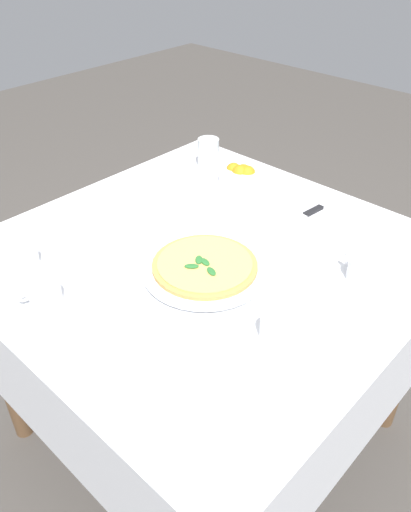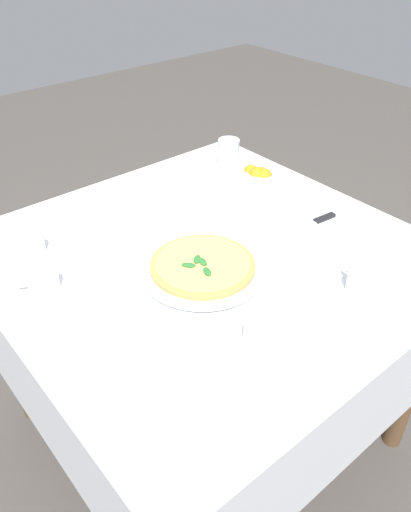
{
  "view_description": "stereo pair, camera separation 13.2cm",
  "coord_description": "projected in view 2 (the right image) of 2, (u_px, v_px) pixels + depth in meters",
  "views": [
    {
      "loc": [
        0.82,
        0.76,
        1.55
      ],
      "look_at": [
        0.03,
        0.03,
        0.78
      ],
      "focal_mm": 35.69,
      "sensor_mm": 36.0,
      "label": 1
    },
    {
      "loc": [
        0.72,
        0.86,
        1.55
      ],
      "look_at": [
        0.03,
        0.03,
        0.78
      ],
      "focal_mm": 35.69,
      "sensor_mm": 36.0,
      "label": 2
    }
  ],
  "objects": [
    {
      "name": "ground_plane",
      "position": [
        208.0,
        426.0,
        1.81
      ],
      "size": [
        8.0,
        8.0,
        0.0
      ],
      "primitive_type": "plane",
      "color": "#4C4742"
    },
    {
      "name": "dining_table",
      "position": [
        208.0,
        292.0,
        1.45
      ],
      "size": [
        1.09,
        1.09,
        0.76
      ],
      "color": "white",
      "rests_on": "ground_plane"
    },
    {
      "name": "pizza_plate",
      "position": [
        203.0,
        269.0,
        1.29
      ],
      "size": [
        0.32,
        0.32,
        0.02
      ],
      "color": "white",
      "rests_on": "dining_table"
    },
    {
      "name": "pizza",
      "position": [
        203.0,
        265.0,
        1.29
      ],
      "size": [
        0.27,
        0.27,
        0.02
      ],
      "color": "tan",
      "rests_on": "pizza_plate"
    },
    {
      "name": "coffee_cup_left_edge",
      "position": [
        30.0,
        245.0,
        1.35
      ],
      "size": [
        0.13,
        0.13,
        0.06
      ],
      "color": "white",
      "rests_on": "dining_table"
    },
    {
      "name": "coffee_cup_near_left",
      "position": [
        43.0,
        282.0,
        1.23
      ],
      "size": [
        0.13,
        0.13,
        0.06
      ],
      "color": "white",
      "rests_on": "dining_table"
    },
    {
      "name": "coffee_cup_center_back",
      "position": [
        362.0,
        283.0,
        1.22
      ],
      "size": [
        0.13,
        0.13,
        0.06
      ],
      "color": "white",
      "rests_on": "dining_table"
    },
    {
      "name": "coffee_cup_right_edge",
      "position": [
        262.0,
        335.0,
        1.08
      ],
      "size": [
        0.13,
        0.13,
        0.06
      ],
      "color": "white",
      "rests_on": "dining_table"
    },
    {
      "name": "water_glass_far_left",
      "position": [
        228.0,
        156.0,
        1.77
      ],
      "size": [
        0.07,
        0.07,
        0.1
      ],
      "color": "white",
      "rests_on": "dining_table"
    },
    {
      "name": "napkin_folded",
      "position": [
        312.0,
        227.0,
        1.46
      ],
      "size": [
        0.22,
        0.13,
        0.02
      ],
      "rotation": [
        0.0,
        0.0,
        -0.02
      ],
      "color": "white",
      "rests_on": "dining_table"
    },
    {
      "name": "dinner_knife",
      "position": [
        311.0,
        223.0,
        1.45
      ],
      "size": [
        0.2,
        0.04,
        0.01
      ],
      "rotation": [
        0.0,
        0.0,
        -0.11
      ],
      "color": "silver",
      "rests_on": "napkin_folded"
    },
    {
      "name": "citrus_bowl",
      "position": [
        258.0,
        177.0,
        1.67
      ],
      "size": [
        0.15,
        0.15,
        0.07
      ],
      "color": "white",
      "rests_on": "dining_table"
    }
  ]
}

